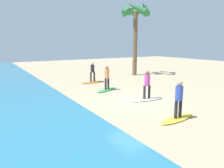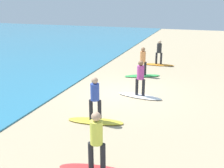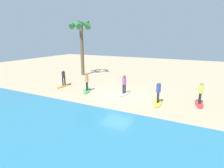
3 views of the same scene
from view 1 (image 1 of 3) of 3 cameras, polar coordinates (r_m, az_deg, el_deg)
name	(u,v)px [view 1 (image 1 of 3)]	position (r m, az deg, el deg)	size (l,w,h in m)	color
ground_plane	(133,101)	(12.36, 5.73, -4.46)	(60.00, 60.00, 0.00)	tan
surfboard_yellow	(178,119)	(9.80, 17.08, -8.80)	(2.10, 0.56, 0.09)	yellow
surfer_yellow	(179,96)	(9.52, 17.41, -3.17)	(0.32, 0.46, 1.64)	#232328
surfboard_white	(147,99)	(12.57, 9.21, -4.08)	(2.10, 0.56, 0.09)	white
surfer_white	(147,83)	(12.35, 9.35, 0.37)	(0.32, 0.46, 1.64)	#232328
surfboard_green	(107,90)	(14.94, -1.33, -1.53)	(2.10, 0.56, 0.09)	green
surfer_green	(107,76)	(14.76, -1.35, 2.23)	(0.32, 0.43, 1.64)	#232328
surfboard_orange	(93,82)	(17.85, -5.17, 0.49)	(2.10, 0.56, 0.09)	orange
surfer_orange	(92,70)	(17.70, -5.22, 3.65)	(0.32, 0.46, 1.64)	#232328
palm_tree	(136,17)	(22.03, 6.31, 17.40)	(2.88, 3.03, 7.19)	brown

